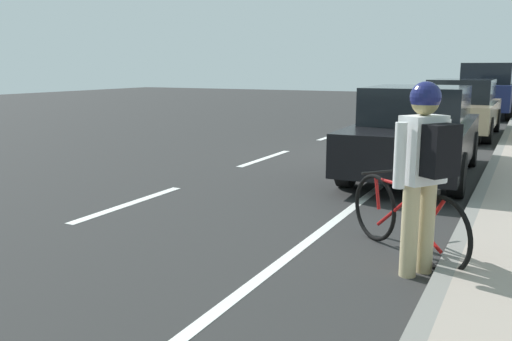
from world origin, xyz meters
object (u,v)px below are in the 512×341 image
at_px(parked_sedan_tan_mid, 461,108).
at_px(bicycle_at_curb, 406,218).
at_px(parked_suv_dark_blue_far, 490,89).
at_px(cyclist_with_backpack, 425,160).
at_px(parked_sedan_black_second, 416,132).

bearing_deg(parked_sedan_tan_mid, bicycle_at_curb, -86.07).
height_order(parked_suv_dark_blue_far, cyclist_with_backpack, parked_suv_dark_blue_far).
distance_m(parked_suv_dark_blue_far, bicycle_at_curb, 17.01).
xyz_separation_m(parked_sedan_tan_mid, bicycle_at_curb, (0.71, -10.32, -0.37)).
bearing_deg(bicycle_at_curb, parked_sedan_tan_mid, 93.93).
bearing_deg(parked_sedan_black_second, cyclist_with_backpack, -78.48).
bearing_deg(parked_suv_dark_blue_far, cyclist_with_backpack, -87.75).
relative_size(parked_suv_dark_blue_far, cyclist_with_backpack, 2.79).
relative_size(parked_sedan_tan_mid, cyclist_with_backpack, 2.56).
xyz_separation_m(bicycle_at_curb, cyclist_with_backpack, (0.22, -0.46, 0.67)).
xyz_separation_m(parked_sedan_tan_mid, parked_suv_dark_blue_far, (0.25, 6.67, 0.27)).
distance_m(parked_sedan_black_second, parked_suv_dark_blue_far, 12.85).
height_order(bicycle_at_curb, cyclist_with_backpack, cyclist_with_backpack).
distance_m(bicycle_at_curb, cyclist_with_backpack, 0.84).
bearing_deg(cyclist_with_backpack, parked_sedan_tan_mid, 94.93).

